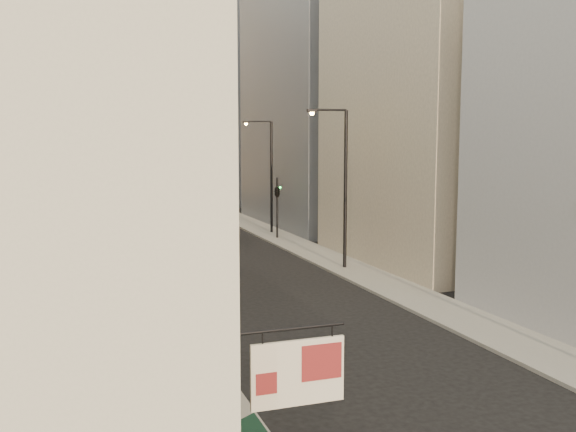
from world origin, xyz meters
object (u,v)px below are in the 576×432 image
object	(u,v)px
traffic_light_left	(119,204)
traffic_light_right	(277,191)
white_tower	(219,59)
streetlamp_mid	(342,179)
clock_tower	(124,74)
streetlamp_far	(268,170)

from	to	relation	value
traffic_light_left	traffic_light_right	bearing A→B (deg)	167.36
white_tower	traffic_light_left	xyz separation A→B (m)	(-16.21, -36.65, -15.26)
white_tower	traffic_light_left	size ratio (longest dim) A/B	8.30
white_tower	streetlamp_mid	bearing A→B (deg)	-94.72
traffic_light_left	clock_tower	bearing A→B (deg)	-112.45
streetlamp_mid	white_tower	bearing A→B (deg)	88.90
white_tower	traffic_light_right	distance (m)	38.88
traffic_light_right	streetlamp_far	bearing A→B (deg)	-105.16
traffic_light_left	streetlamp_far	bearing A→B (deg)	-178.80
streetlamp_mid	traffic_light_left	bearing A→B (deg)	138.72
streetlamp_mid	traffic_light_left	xyz separation A→B (m)	(-12.18, 12.14, -2.26)
white_tower	traffic_light_left	world-z (taller)	white_tower
clock_tower	streetlamp_far	world-z (taller)	clock_tower
streetlamp_mid	traffic_light_right	size ratio (longest dim) A/B	1.96
white_tower	streetlamp_far	bearing A→B (deg)	-96.21
streetlamp_mid	traffic_light_right	distance (m)	13.10
clock_tower	traffic_light_left	bearing A→B (deg)	-95.87
traffic_light_left	traffic_light_right	size ratio (longest dim) A/B	1.00
streetlamp_far	traffic_light_right	xyz separation A→B (m)	(-0.29, -3.21, -1.55)
traffic_light_left	traffic_light_right	xyz separation A→B (m)	(12.37, 0.85, 0.59)
streetlamp_far	traffic_light_left	world-z (taller)	streetlamp_far
streetlamp_mid	traffic_light_left	distance (m)	17.35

